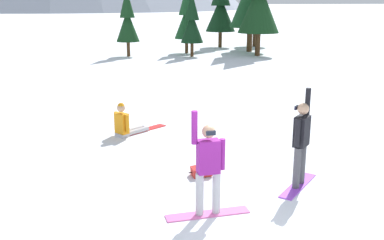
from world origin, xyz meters
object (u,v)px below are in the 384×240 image
object	(u,v)px
pine_tree_twin	(187,17)
pine_tree_short	(256,3)
snowboarder_foreground	(208,167)
pine_tree_slender	(127,19)
pine_tree_tall	(192,22)
pine_tree_young	(221,7)
snowboarder_midground	(301,142)
backpack_red	(202,170)
snowboarder_background	(126,124)

from	to	relation	value
pine_tree_twin	pine_tree_short	bearing A→B (deg)	30.47
snowboarder_foreground	pine_tree_slender	bearing A→B (deg)	91.04
pine_tree_tall	pine_tree_young	size ratio (longest dim) A/B	0.74
snowboarder_midground	pine_tree_tall	distance (m)	22.85
snowboarder_foreground	pine_tree_tall	world-z (taller)	pine_tree_tall
pine_tree_young	pine_tree_slender	distance (m)	9.30
snowboarder_midground	pine_tree_young	distance (m)	29.11
snowboarder_foreground	pine_tree_tall	bearing A→B (deg)	80.52
pine_tree_short	pine_tree_slender	distance (m)	12.09
backpack_red	pine_tree_short	world-z (taller)	pine_tree_short
snowboarder_midground	snowboarder_foreground	bearing A→B (deg)	-156.62
snowboarder_background	pine_tree_young	world-z (taller)	pine_tree_young
snowboarder_foreground	snowboarder_background	size ratio (longest dim) A/B	1.24
snowboarder_midground	pine_tree_short	world-z (taller)	pine_tree_short
pine_tree_twin	snowboarder_midground	bearing A→B (deg)	-93.99
snowboarder_background	snowboarder_foreground	bearing A→B (deg)	-76.44
pine_tree_short	pine_tree_young	size ratio (longest dim) A/B	1.11
pine_tree_tall	snowboarder_background	bearing A→B (deg)	-106.00
snowboarder_foreground	snowboarder_background	bearing A→B (deg)	103.56
snowboarder_background	backpack_red	world-z (taller)	snowboarder_background
backpack_red	pine_tree_tall	bearing A→B (deg)	80.38
snowboarder_midground	pine_tree_short	size ratio (longest dim) A/B	0.31
snowboarder_foreground	snowboarder_background	distance (m)	5.56
pine_tree_young	snowboarder_midground	bearing A→B (deg)	-100.34
snowboarder_midground	pine_tree_twin	xyz separation A→B (m)	(1.73, 24.86, 1.67)
snowboarder_midground	pine_tree_tall	bearing A→B (deg)	85.56
pine_tree_young	pine_tree_short	bearing A→B (deg)	2.98
pine_tree_short	snowboarder_background	bearing A→B (deg)	-115.84
backpack_red	pine_tree_slender	distance (m)	22.81
snowboarder_foreground	pine_tree_twin	size ratio (longest dim) A/B	0.41
snowboarder_foreground	pine_tree_slender	size ratio (longest dim) A/B	0.43
pine_tree_short	pine_tree_young	distance (m)	3.09
snowboarder_foreground	pine_tree_twin	distance (m)	26.16
backpack_red	pine_tree_tall	xyz separation A→B (m)	(3.69, 21.80, 2.28)
snowboarder_background	pine_tree_twin	bearing A→B (deg)	75.67
snowboarder_foreground	snowboarder_midground	world-z (taller)	snowboarder_midground
pine_tree_tall	pine_tree_young	xyz separation A→B (m)	(3.44, 5.81, 0.86)
snowboarder_midground	pine_tree_slender	distance (m)	23.81
snowboarder_background	pine_tree_slender	xyz separation A→B (m)	(0.85, 19.18, 2.21)
snowboarder_midground	pine_tree_tall	xyz separation A→B (m)	(1.76, 22.74, 1.40)
snowboarder_background	pine_tree_short	size ratio (longest dim) A/B	0.24
pine_tree_slender	pine_tree_young	bearing A→B (deg)	32.21
pine_tree_short	pine_tree_twin	bearing A→B (deg)	-149.53
backpack_red	pine_tree_young	world-z (taller)	pine_tree_young
pine_tree_young	pine_tree_slender	xyz separation A→B (m)	(-7.85, -4.94, -0.71)
pine_tree_slender	pine_tree_short	bearing A→B (deg)	25.06
snowboarder_background	pine_tree_tall	size ratio (longest dim) A/B	0.37
snowboarder_foreground	pine_tree_twin	bearing A→B (deg)	81.36
snowboarder_background	pine_tree_slender	world-z (taller)	pine_tree_slender
snowboarder_midground	pine_tree_twin	world-z (taller)	pine_tree_twin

